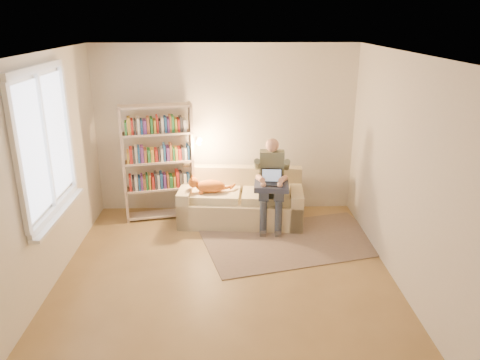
{
  "coord_description": "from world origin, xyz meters",
  "views": [
    {
      "loc": [
        0.04,
        -4.84,
        2.96
      ],
      "look_at": [
        0.2,
        1.0,
        0.91
      ],
      "focal_mm": 35.0,
      "sensor_mm": 36.0,
      "label": 1
    }
  ],
  "objects_px": {
    "cat": "(211,186)",
    "bookshelf": "(158,157)",
    "sofa": "(241,203)",
    "laptop": "(268,180)",
    "person": "(272,178)"
  },
  "relations": [
    {
      "from": "cat",
      "to": "bookshelf",
      "type": "xyz_separation_m",
      "value": [
        -0.79,
        0.24,
        0.38
      ]
    },
    {
      "from": "sofa",
      "to": "person",
      "type": "bearing_deg",
      "value": -17.7
    },
    {
      "from": "person",
      "to": "laptop",
      "type": "relative_size",
      "value": 4.11
    },
    {
      "from": "sofa",
      "to": "cat",
      "type": "relative_size",
      "value": 2.87
    },
    {
      "from": "sofa",
      "to": "bookshelf",
      "type": "xyz_separation_m",
      "value": [
        -1.24,
        0.16,
        0.7
      ]
    },
    {
      "from": "person",
      "to": "bookshelf",
      "type": "xyz_separation_m",
      "value": [
        -1.67,
        0.34,
        0.24
      ]
    },
    {
      "from": "laptop",
      "to": "sofa",
      "type": "bearing_deg",
      "value": 147.87
    },
    {
      "from": "sofa",
      "to": "laptop",
      "type": "xyz_separation_m",
      "value": [
        0.38,
        -0.29,
        0.47
      ]
    },
    {
      "from": "person",
      "to": "bookshelf",
      "type": "distance_m",
      "value": 1.73
    },
    {
      "from": "person",
      "to": "cat",
      "type": "xyz_separation_m",
      "value": [
        -0.89,
        0.11,
        -0.14
      ]
    },
    {
      "from": "cat",
      "to": "bookshelf",
      "type": "height_order",
      "value": "bookshelf"
    },
    {
      "from": "cat",
      "to": "laptop",
      "type": "height_order",
      "value": "laptop"
    },
    {
      "from": "person",
      "to": "cat",
      "type": "bearing_deg",
      "value": 178.3
    },
    {
      "from": "person",
      "to": "cat",
      "type": "height_order",
      "value": "person"
    },
    {
      "from": "sofa",
      "to": "person",
      "type": "relative_size",
      "value": 1.45
    }
  ]
}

